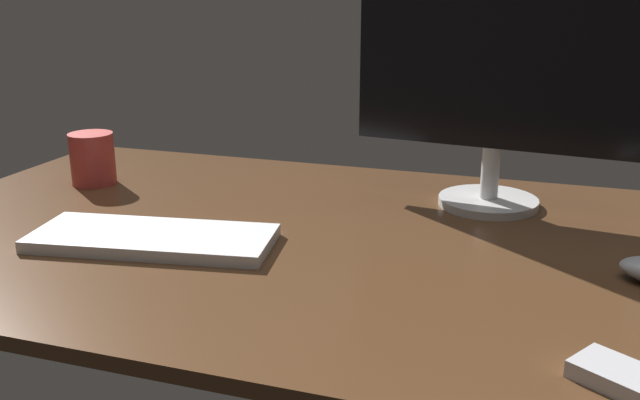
# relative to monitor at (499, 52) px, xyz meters

# --- Properties ---
(desk) EXTENTS (1.40, 0.84, 0.02)m
(desk) POSITION_rel_monitor_xyz_m (-0.24, -0.24, -0.28)
(desk) COLOR #4C301C
(desk) RESTS_ON ground
(monitor) EXTENTS (0.48, 0.17, 0.49)m
(monitor) POSITION_rel_monitor_xyz_m (0.00, 0.00, 0.00)
(monitor) COLOR silver
(monitor) RESTS_ON desk
(keyboard) EXTENTS (0.38, 0.20, 0.02)m
(keyboard) POSITION_rel_monitor_xyz_m (-0.46, -0.35, -0.26)
(keyboard) COLOR silver
(keyboard) RESTS_ON desk
(coffee_mug) EXTENTS (0.08, 0.08, 0.10)m
(coffee_mug) POSITION_rel_monitor_xyz_m (-0.74, -0.10, -0.22)
(coffee_mug) COLOR #B23833
(coffee_mug) RESTS_ON desk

